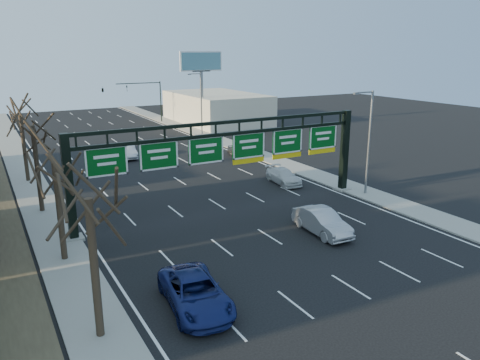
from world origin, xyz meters
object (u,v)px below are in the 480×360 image
car_blue_suv (195,293)px  car_silver_sedan (322,222)px  car_white_wagon (284,176)px  sign_gantry (230,153)px

car_blue_suv → car_silver_sedan: 12.46m
car_blue_suv → car_white_wagon: (16.43, 16.27, -0.12)m
car_blue_suv → car_silver_sedan: (11.59, 4.59, 0.04)m
car_silver_sedan → car_white_wagon: car_silver_sedan is taller
sign_gantry → car_silver_sedan: sign_gantry is taller
car_white_wagon → sign_gantry: bearing=-146.1°
car_silver_sedan → car_blue_suv: bearing=-155.2°
car_silver_sedan → car_white_wagon: 12.65m
car_blue_suv → sign_gantry: bearing=61.7°
sign_gantry → car_blue_suv: (-8.27, -11.82, -3.83)m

